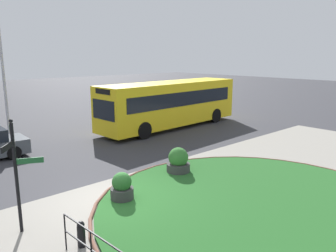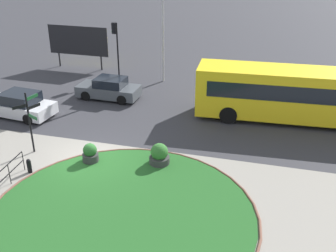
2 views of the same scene
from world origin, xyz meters
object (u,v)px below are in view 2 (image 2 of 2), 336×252
bus_yellow (292,94)px  car_far_lane (109,89)px  car_trailing (19,105)px  lamppost_tall (163,23)px  planter_near_signpost (159,156)px  planter_kerbside (90,154)px  traffic_light_near (116,38)px  bollard_foreground (29,166)px  signpost_directional (30,117)px  billboard_left (78,41)px

bus_yellow → car_far_lane: 11.35m
car_trailing → lamppost_tall: (6.46, 8.13, 3.50)m
lamppost_tall → planter_near_signpost: bearing=-75.0°
planter_kerbside → traffic_light_near: bearing=105.7°
bollard_foreground → planter_near_signpost: planter_near_signpost is taller
bollard_foreground → bus_yellow: bus_yellow is taller
bollard_foreground → planter_kerbside: bearing=34.3°
car_trailing → planter_near_signpost: car_trailing is taller
car_far_lane → lamppost_tall: bearing=-119.1°
traffic_light_near → bus_yellow: bearing=171.8°
bollard_foreground → bus_yellow: (11.22, 8.97, 1.26)m
bus_yellow → car_trailing: bearing=9.6°
car_trailing → lamppost_tall: lamppost_tall is taller
planter_near_signpost → bollard_foreground: bearing=-158.0°
planter_kerbside → bollard_foreground: bearing=-145.7°
bollard_foreground → lamppost_tall: bearing=80.0°
bollard_foreground → car_far_lane: 9.47m
bus_yellow → planter_near_signpost: 8.97m
signpost_directional → lamppost_tall: (3.23, 11.83, 2.29)m
lamppost_tall → planter_kerbside: 12.63m
car_far_lane → planter_near_signpost: 9.12m
signpost_directional → traffic_light_near: traffic_light_near is taller
signpost_directional → car_trailing: signpost_directional is taller
car_trailing → lamppost_tall: bearing=-122.9°
car_far_lane → bollard_foreground: bearing=92.1°
car_far_lane → planter_kerbside: size_ratio=4.10×
signpost_directional → billboard_left: 13.80m
traffic_light_near → bollard_foreground: bearing=106.1°
signpost_directional → car_far_lane: signpost_directional is taller
car_far_lane → car_trailing: size_ratio=0.94×
planter_kerbside → bus_yellow: bearing=39.7°
lamppost_tall → planter_kerbside: lamppost_tall is taller
car_far_lane → planter_kerbside: car_far_lane is taller
traffic_light_near → planter_kerbside: bearing=117.3°
bus_yellow → lamppost_tall: 10.29m
lamppost_tall → bus_yellow: bearing=-27.7°
bollard_foreground → traffic_light_near: bearing=94.5°
bollard_foreground → bus_yellow: bearing=38.7°
bollard_foreground → traffic_light_near: 13.68m
signpost_directional → planter_near_signpost: 6.45m
bollard_foreground → bus_yellow: 14.42m
planter_near_signpost → bus_yellow: bearing=49.5°
planter_near_signpost → planter_kerbside: size_ratio=1.10×
car_far_lane → billboard_left: size_ratio=0.82×
car_far_lane → planter_kerbside: (2.34, -7.92, -0.20)m
billboard_left → planter_near_signpost: size_ratio=4.58×
bollard_foreground → car_trailing: size_ratio=0.16×
planter_kerbside → billboard_left: bearing=117.9°
billboard_left → planter_kerbside: size_ratio=5.03×
car_trailing → traffic_light_near: (3.01, 7.90, 2.31)m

